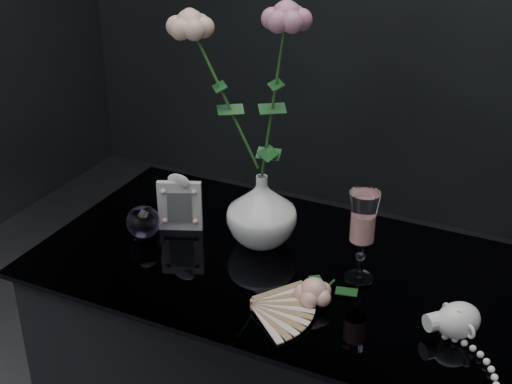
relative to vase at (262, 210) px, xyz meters
The scene contains 8 objects.
vase is the anchor object (origin of this frame).
wine_glass 0.25m from the vase, 11.89° to the right, with size 0.06×0.06×0.20m, color white, non-canonical shape.
picture_frame 0.19m from the vase, behind, with size 0.10×0.08×0.14m, color silver, non-canonical shape.
paperweight 0.27m from the vase, 158.86° to the right, with size 0.08×0.08×0.08m, color #9E7AC6, non-canonical shape.
paper_fan 0.26m from the vase, 68.13° to the right, with size 0.24×0.18×0.02m, color #F9E4C7, non-canonical shape.
loose_rose 0.26m from the vase, 41.53° to the right, with size 0.12×0.16×0.06m, color #E7A495, non-canonical shape.
pearl_jar 0.48m from the vase, 17.46° to the right, with size 0.23×0.24×0.07m, color white, non-canonical shape.
roses 0.28m from the vase, behind, with size 0.29×0.11×0.42m.
Camera 1 is at (0.50, -1.12, 1.58)m, focal length 50.00 mm.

